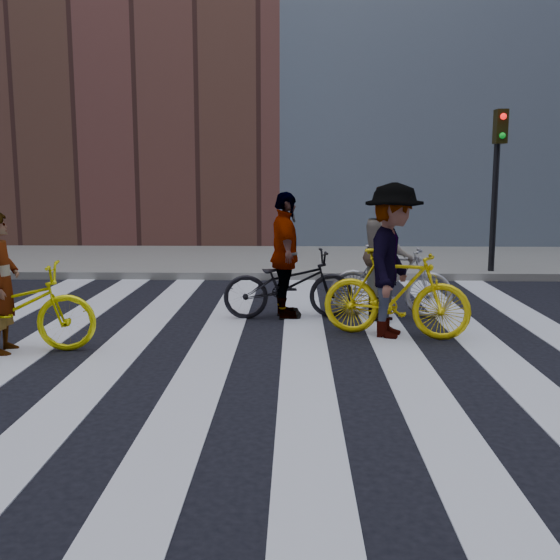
{
  "coord_description": "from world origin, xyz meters",
  "views": [
    {
      "loc": [
        0.43,
        -7.83,
        2.07
      ],
      "look_at": [
        0.24,
        0.3,
        0.76
      ],
      "focal_mm": 42.0,
      "sensor_mm": 36.0,
      "label": 1
    }
  ],
  "objects_px": {
    "bike_silver_mid": "(391,281)",
    "bike_dark_rear": "(289,284)",
    "bike_yellow_left": "(7,309)",
    "rider_right": "(393,261)",
    "bike_yellow_right": "(396,293)",
    "rider_rear": "(285,256)",
    "rider_left": "(1,283)",
    "rider_mid": "(388,252)",
    "traffic_signal": "(497,164)"
  },
  "relations": [
    {
      "from": "bike_yellow_left",
      "to": "rider_left",
      "type": "xyz_separation_m",
      "value": [
        -0.05,
        0.0,
        0.3
      ]
    },
    {
      "from": "bike_silver_mid",
      "to": "rider_right",
      "type": "bearing_deg",
      "value": -177.21
    },
    {
      "from": "bike_yellow_left",
      "to": "rider_rear",
      "type": "xyz_separation_m",
      "value": [
        3.22,
        1.99,
        0.39
      ]
    },
    {
      "from": "bike_silver_mid",
      "to": "bike_dark_rear",
      "type": "distance_m",
      "value": 1.5
    },
    {
      "from": "traffic_signal",
      "to": "bike_yellow_right",
      "type": "relative_size",
      "value": 1.75
    },
    {
      "from": "bike_silver_mid",
      "to": "bike_yellow_left",
      "type": "bearing_deg",
      "value": 124.08
    },
    {
      "from": "bike_silver_mid",
      "to": "bike_yellow_right",
      "type": "xyz_separation_m",
      "value": [
        -0.11,
        -1.2,
        0.03
      ]
    },
    {
      "from": "bike_dark_rear",
      "to": "rider_right",
      "type": "xyz_separation_m",
      "value": [
        1.34,
        -1.1,
        0.49
      ]
    },
    {
      "from": "traffic_signal",
      "to": "rider_mid",
      "type": "xyz_separation_m",
      "value": [
        -2.62,
        -3.65,
        -1.31
      ]
    },
    {
      "from": "traffic_signal",
      "to": "bike_dark_rear",
      "type": "relative_size",
      "value": 1.75
    },
    {
      "from": "traffic_signal",
      "to": "rider_rear",
      "type": "xyz_separation_m",
      "value": [
        -4.11,
        -3.75,
        -1.36
      ]
    },
    {
      "from": "bike_dark_rear",
      "to": "bike_yellow_right",
      "type": "bearing_deg",
      "value": -135.81
    },
    {
      "from": "rider_left",
      "to": "rider_right",
      "type": "height_order",
      "value": "rider_right"
    },
    {
      "from": "bike_silver_mid",
      "to": "bike_yellow_right",
      "type": "distance_m",
      "value": 1.2
    },
    {
      "from": "traffic_signal",
      "to": "rider_right",
      "type": "height_order",
      "value": "traffic_signal"
    },
    {
      "from": "bike_dark_rear",
      "to": "rider_mid",
      "type": "bearing_deg",
      "value": -93.52
    },
    {
      "from": "traffic_signal",
      "to": "rider_right",
      "type": "distance_m",
      "value": 5.71
    },
    {
      "from": "traffic_signal",
      "to": "bike_silver_mid",
      "type": "relative_size",
      "value": 1.87
    },
    {
      "from": "traffic_signal",
      "to": "rider_rear",
      "type": "relative_size",
      "value": 1.81
    },
    {
      "from": "rider_mid",
      "to": "bike_yellow_right",
      "type": "bearing_deg",
      "value": -172.47
    },
    {
      "from": "bike_yellow_left",
      "to": "bike_dark_rear",
      "type": "bearing_deg",
      "value": -68.4
    },
    {
      "from": "rider_left",
      "to": "rider_mid",
      "type": "relative_size",
      "value": 0.86
    },
    {
      "from": "rider_left",
      "to": "rider_right",
      "type": "relative_size",
      "value": 0.84
    },
    {
      "from": "bike_yellow_left",
      "to": "rider_right",
      "type": "bearing_deg",
      "value": -88.82
    },
    {
      "from": "bike_yellow_right",
      "to": "rider_rear",
      "type": "height_order",
      "value": "rider_rear"
    },
    {
      "from": "bike_yellow_right",
      "to": "rider_rear",
      "type": "bearing_deg",
      "value": 70.83
    },
    {
      "from": "bike_dark_rear",
      "to": "rider_right",
      "type": "bearing_deg",
      "value": -136.84
    },
    {
      "from": "traffic_signal",
      "to": "bike_dark_rear",
      "type": "height_order",
      "value": "traffic_signal"
    },
    {
      "from": "rider_left",
      "to": "bike_yellow_right",
      "type": "bearing_deg",
      "value": -89.04
    },
    {
      "from": "traffic_signal",
      "to": "rider_left",
      "type": "height_order",
      "value": "traffic_signal"
    },
    {
      "from": "bike_yellow_right",
      "to": "rider_left",
      "type": "bearing_deg",
      "value": 119.01
    },
    {
      "from": "bike_yellow_right",
      "to": "bike_yellow_left",
      "type": "bearing_deg",
      "value": 119.12
    },
    {
      "from": "rider_mid",
      "to": "rider_right",
      "type": "xyz_separation_m",
      "value": [
        -0.11,
        -1.2,
        0.02
      ]
    },
    {
      "from": "rider_right",
      "to": "rider_rear",
      "type": "relative_size",
      "value": 1.08
    },
    {
      "from": "rider_rear",
      "to": "rider_left",
      "type": "bearing_deg",
      "value": 114.0
    },
    {
      "from": "bike_yellow_left",
      "to": "bike_yellow_right",
      "type": "height_order",
      "value": "bike_yellow_right"
    },
    {
      "from": "rider_mid",
      "to": "rider_rear",
      "type": "relative_size",
      "value": 1.05
    },
    {
      "from": "bike_dark_rear",
      "to": "rider_mid",
      "type": "xyz_separation_m",
      "value": [
        1.45,
        0.1,
        0.47
      ]
    },
    {
      "from": "rider_right",
      "to": "rider_rear",
      "type": "distance_m",
      "value": 1.77
    },
    {
      "from": "bike_yellow_left",
      "to": "bike_dark_rear",
      "type": "xyz_separation_m",
      "value": [
        3.27,
        1.99,
        -0.03
      ]
    },
    {
      "from": "rider_mid",
      "to": "rider_right",
      "type": "bearing_deg",
      "value": -174.85
    },
    {
      "from": "rider_right",
      "to": "bike_yellow_right",
      "type": "bearing_deg",
      "value": -71.66
    },
    {
      "from": "bike_dark_rear",
      "to": "rider_rear",
      "type": "height_order",
      "value": "rider_rear"
    },
    {
      "from": "bike_yellow_left",
      "to": "rider_right",
      "type": "relative_size",
      "value": 1.01
    },
    {
      "from": "bike_silver_mid",
      "to": "bike_dark_rear",
      "type": "relative_size",
      "value": 0.94
    },
    {
      "from": "traffic_signal",
      "to": "rider_rear",
      "type": "bearing_deg",
      "value": -137.66
    },
    {
      "from": "rider_left",
      "to": "bike_silver_mid",
      "type": "bearing_deg",
      "value": -76.31
    },
    {
      "from": "bike_yellow_left",
      "to": "rider_mid",
      "type": "xyz_separation_m",
      "value": [
        4.72,
        2.09,
        0.44
      ]
    },
    {
      "from": "bike_dark_rear",
      "to": "bike_silver_mid",
      "type": "bearing_deg",
      "value": -93.64
    },
    {
      "from": "rider_left",
      "to": "rider_right",
      "type": "xyz_separation_m",
      "value": [
        4.66,
        0.89,
        0.16
      ]
    }
  ]
}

